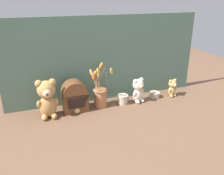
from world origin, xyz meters
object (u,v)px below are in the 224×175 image
Objects in this scene: teddy_bear_medium at (138,90)px; decorative_tin_short at (123,99)px; teddy_bear_small at (172,87)px; flower_vase at (100,94)px; vintage_radio at (75,97)px; teddy_bear_large at (47,98)px; decorative_tin_tall at (155,95)px.

decorative_tin_short is (-0.13, 0.01, -0.07)m from teddy_bear_medium.
decorative_tin_short is (-0.47, 0.01, -0.04)m from teddy_bear_small.
flower_vase is 0.20m from vintage_radio.
teddy_bear_small is (1.06, 0.02, -0.07)m from teddy_bear_large.
teddy_bear_medium reaches higher than decorative_tin_tall.
decorative_tin_tall is at bearing 10.21° from teddy_bear_medium.
flower_vase is at bearing -179.36° from decorative_tin_tall.
decorative_tin_short is at bearing -176.07° from decorative_tin_tall.
flower_vase is 0.20m from decorative_tin_short.
flower_vase reaches higher than teddy_bear_medium.
teddy_bear_medium reaches higher than decorative_tin_short.
vintage_radio is at bearing 177.51° from decorative_tin_short.
teddy_bear_small reaches higher than decorative_tin_short.
teddy_bear_medium is 1.32× the size of teddy_bear_small.
flower_vase is (-0.65, 0.02, 0.02)m from teddy_bear_small.
teddy_bear_large is 1.06m from teddy_bear_small.
teddy_bear_large is 1.41× the size of teddy_bear_medium.
teddy_bear_small is 0.86m from vintage_radio.
flower_vase is (0.41, 0.04, -0.05)m from teddy_bear_large.
teddy_bear_medium is at bearing -169.79° from decorative_tin_tall.
decorative_tin_tall is 0.31m from decorative_tin_short.
teddy_bear_medium is 0.33m from teddy_bear_small.
teddy_bear_large is at bearing -168.67° from vintage_radio.
decorative_tin_tall is (0.18, 0.03, -0.08)m from teddy_bear_medium.
flower_vase reaches higher than teddy_bear_small.
teddy_bear_large is 0.61m from decorative_tin_short.
vintage_radio is at bearing -179.65° from decorative_tin_tall.
teddy_bear_small is 0.17m from decorative_tin_tall.
flower_vase is 1.43× the size of vintage_radio.
teddy_bear_medium is at bearing -3.02° from vintage_radio.
teddy_bear_medium is 2.38× the size of decorative_tin_short.
flower_vase is (-0.32, 0.03, -0.00)m from teddy_bear_medium.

